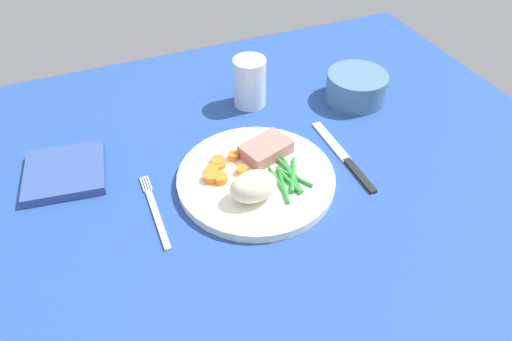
% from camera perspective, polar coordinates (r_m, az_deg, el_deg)
% --- Properties ---
extents(dining_table, '(1.20, 0.90, 0.02)m').
position_cam_1_polar(dining_table, '(0.82, -1.55, -0.50)').
color(dining_table, '#234793').
rests_on(dining_table, ground).
extents(dinner_plate, '(0.26, 0.26, 0.02)m').
position_cam_1_polar(dinner_plate, '(0.78, 0.00, -0.97)').
color(dinner_plate, white).
rests_on(dinner_plate, dining_table).
extents(meat_portion, '(0.10, 0.08, 0.02)m').
position_cam_1_polar(meat_portion, '(0.81, 1.22, 2.63)').
color(meat_portion, '#B2756B').
rests_on(meat_portion, dinner_plate).
extents(mashed_potatoes, '(0.08, 0.05, 0.05)m').
position_cam_1_polar(mashed_potatoes, '(0.72, -0.31, -1.97)').
color(mashed_potatoes, beige).
rests_on(mashed_potatoes, dinner_plate).
extents(carrot_slices, '(0.08, 0.07, 0.01)m').
position_cam_1_polar(carrot_slices, '(0.78, -4.35, 0.20)').
color(carrot_slices, orange).
rests_on(carrot_slices, dinner_plate).
extents(green_beans, '(0.06, 0.11, 0.01)m').
position_cam_1_polar(green_beans, '(0.77, 4.05, -0.75)').
color(green_beans, '#2D8C38').
rests_on(green_beans, dinner_plate).
extents(fork, '(0.01, 0.17, 0.00)m').
position_cam_1_polar(fork, '(0.76, -12.22, -4.85)').
color(fork, silver).
rests_on(fork, dining_table).
extents(knife, '(0.02, 0.20, 0.01)m').
position_cam_1_polar(knife, '(0.85, 10.70, 1.63)').
color(knife, black).
rests_on(knife, dining_table).
extents(water_glass, '(0.07, 0.07, 0.10)m').
position_cam_1_polar(water_glass, '(0.95, -0.77, 10.34)').
color(water_glass, silver).
rests_on(water_glass, dining_table).
extents(salad_bowl, '(0.12, 0.12, 0.06)m').
position_cam_1_polar(salad_bowl, '(0.99, 12.17, 10.14)').
color(salad_bowl, '#4C7299').
rests_on(salad_bowl, dining_table).
extents(napkin, '(0.15, 0.15, 0.02)m').
position_cam_1_polar(napkin, '(0.86, -22.27, -0.18)').
color(napkin, '#334C8C').
rests_on(napkin, dining_table).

